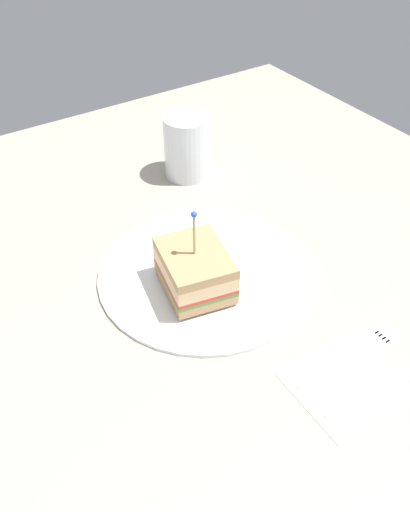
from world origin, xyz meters
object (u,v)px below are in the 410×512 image
object	(u,v)px
sandwich_half_center	(195,270)
drink_glass	(187,148)
napkin	(345,383)
knife	(389,383)
plate	(205,271)
fork	(360,351)

from	to	relation	value
sandwich_half_center	drink_glass	distance (cm)	25.50
napkin	sandwich_half_center	bearing A→B (deg)	-164.51
sandwich_half_center	knife	size ratio (longest dim) A/B	0.76
knife	napkin	bearing A→B (deg)	-123.44
plate	drink_glass	world-z (taller)	drink_glass
napkin	knife	bearing A→B (deg)	56.56
napkin	fork	size ratio (longest dim) A/B	0.76
plate	napkin	world-z (taller)	plate
sandwich_half_center	drink_glass	size ratio (longest dim) A/B	1.13
sandwich_half_center	drink_glass	xyz separation A→B (cm)	(-22.06, 12.75, 0.98)
plate	knife	size ratio (longest dim) A/B	1.85
sandwich_half_center	fork	distance (cm)	19.57
plate	drink_glass	distance (cm)	23.00
plate	fork	xyz separation A→B (cm)	(18.70, 6.82, -0.26)
plate	fork	distance (cm)	19.91
drink_glass	fork	distance (cm)	39.31
sandwich_half_center	napkin	world-z (taller)	sandwich_half_center
drink_glass	fork	world-z (taller)	drink_glass
drink_glass	knife	bearing A→B (deg)	-5.16
plate	fork	world-z (taller)	plate
knife	sandwich_half_center	bearing A→B (deg)	-157.52
sandwich_half_center	napkin	xyz separation A→B (cm)	(18.99, 5.26, -3.26)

